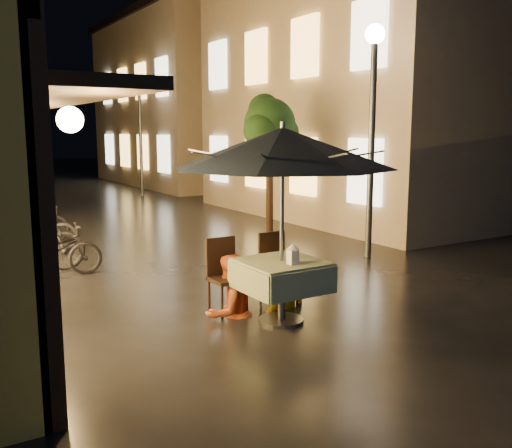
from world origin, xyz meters
TOP-DOWN VIEW (x-y plane):
  - ground at (0.00, 0.00)m, footprint 90.00×90.00m
  - east_building_near at (7.49, 6.50)m, footprint 7.30×9.30m
  - east_building_far at (7.49, 18.00)m, footprint 7.30×10.30m
  - street_tree at (2.41, 4.51)m, footprint 1.43×1.20m
  - streetlamp_near at (3.00, 2.00)m, footprint 0.36×0.36m
  - streetlamp_far at (3.00, 14.00)m, footprint 0.36×0.36m
  - cafe_table at (-0.48, -0.22)m, footprint 0.99×0.99m
  - patio_umbrella at (-0.48, -0.22)m, footprint 2.71×2.71m
  - cafe_chair_left at (-0.88, 0.52)m, footprint 0.42×0.42m
  - cafe_chair_right at (-0.08, 0.52)m, footprint 0.42×0.42m
  - table_lantern at (-0.48, -0.46)m, footprint 0.16×0.16m
  - person_orange at (-0.88, 0.38)m, footprint 0.86×0.74m
  - person_yellow at (-0.11, 0.30)m, footprint 1.02×0.77m
  - bicycle_0 at (-2.43, 3.51)m, footprint 1.66×0.72m
  - bicycle_1 at (-2.65, 4.01)m, footprint 1.80×0.84m
  - bicycle_2 at (-2.29, 5.75)m, footprint 1.75×1.02m
  - bicycle_3 at (-2.17, 6.54)m, footprint 1.53×0.55m
  - bicycle_5 at (-2.20, 8.24)m, footprint 1.70×0.94m

SIDE VIEW (x-z plane):
  - ground at x=0.00m, z-range 0.00..0.00m
  - bicycle_0 at x=-2.43m, z-range 0.00..0.85m
  - bicycle_2 at x=-2.29m, z-range 0.00..0.87m
  - bicycle_3 at x=-2.17m, z-range 0.00..0.90m
  - bicycle_5 at x=-2.20m, z-range 0.00..0.98m
  - bicycle_1 at x=-2.65m, z-range 0.00..1.04m
  - cafe_chair_left at x=-0.88m, z-range 0.05..1.03m
  - cafe_chair_right at x=-0.08m, z-range 0.05..1.03m
  - cafe_table at x=-0.48m, z-range 0.20..0.98m
  - person_yellow at x=-0.11m, z-range 0.00..1.41m
  - person_orange at x=-0.88m, z-range 0.00..1.54m
  - table_lantern at x=-0.48m, z-range 0.79..1.04m
  - patio_umbrella at x=-0.48m, z-range 0.92..3.38m
  - street_tree at x=2.41m, z-range 0.85..4.00m
  - streetlamp_near at x=3.00m, z-range 0.80..5.03m
  - streetlamp_far at x=3.00m, z-range 0.80..5.03m
  - east_building_near at x=7.49m, z-range 0.01..6.81m
  - east_building_far at x=7.49m, z-range 0.01..7.31m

